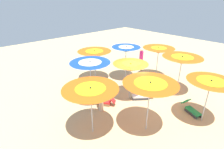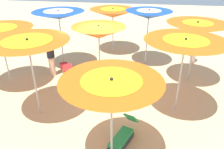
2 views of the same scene
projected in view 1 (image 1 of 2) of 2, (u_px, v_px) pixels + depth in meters
ground at (136, 98)px, 10.53m from camera, size 35.96×35.96×0.04m
beach_umbrella_0 at (94, 54)px, 11.91m from camera, size 2.25×2.25×2.22m
beach_umbrella_1 at (90, 65)px, 9.17m from camera, size 2.12×2.12×2.48m
beach_umbrella_2 at (91, 93)px, 7.10m from camera, size 2.30×2.30×2.26m
beach_umbrella_3 at (126, 49)px, 11.99m from camera, size 1.96×1.96×2.44m
beach_umbrella_4 at (131, 67)px, 9.71m from camera, size 1.95×1.95×2.23m
beach_umbrella_5 at (150, 87)px, 7.17m from camera, size 2.26×2.26×2.42m
beach_umbrella_6 at (159, 50)px, 12.11m from camera, size 2.16×2.16×2.36m
beach_umbrella_7 at (182, 60)px, 10.30m from camera, size 2.29×2.29×2.38m
beach_umbrella_8 at (211, 84)px, 7.81m from camera, size 2.09×2.09×2.20m
lounger_0 at (142, 96)px, 10.32m from camera, size 1.06×1.20×0.60m
lounger_1 at (104, 101)px, 9.79m from camera, size 1.22×0.95×0.55m
lounger_2 at (192, 109)px, 9.07m from camera, size 1.19×0.73×0.64m
beachgoer_0 at (101, 96)px, 9.00m from camera, size 0.30×0.30×1.70m
beachgoer_1 at (141, 59)px, 14.05m from camera, size 0.30×0.30×1.80m
beach_ball at (133, 65)px, 15.05m from camera, size 0.36×0.36×0.36m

